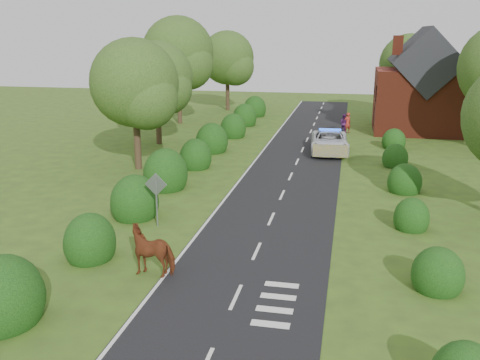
% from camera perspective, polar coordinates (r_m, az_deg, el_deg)
% --- Properties ---
extents(ground, '(120.00, 120.00, 0.00)m').
position_cam_1_polar(ground, '(21.99, 1.79, -7.64)').
color(ground, '#394B1D').
extents(road, '(6.00, 70.00, 0.02)m').
position_cam_1_polar(road, '(36.14, 5.95, 1.59)').
color(road, black).
rests_on(road, ground).
extents(road_markings, '(4.96, 70.00, 0.01)m').
position_cam_1_polar(road_markings, '(34.34, 2.93, 0.94)').
color(road_markings, white).
rests_on(road_markings, road).
extents(hedgerow_left, '(2.75, 50.41, 3.00)m').
position_cam_1_polar(hedgerow_left, '(34.08, -5.57, 2.02)').
color(hedgerow_left, black).
rests_on(hedgerow_left, ground).
extents(hedgerow_right, '(2.10, 45.78, 2.10)m').
position_cam_1_polar(hedgerow_right, '(32.32, 16.96, 0.31)').
color(hedgerow_right, black).
rests_on(hedgerow_right, ground).
extents(tree_left_a, '(5.74, 5.60, 8.38)m').
position_cam_1_polar(tree_left_a, '(34.58, -10.90, 9.74)').
color(tree_left_a, '#332316').
rests_on(tree_left_a, ground).
extents(tree_left_b, '(5.74, 5.60, 8.07)m').
position_cam_1_polar(tree_left_b, '(42.57, -8.62, 10.46)').
color(tree_left_b, '#332316').
rests_on(tree_left_b, ground).
extents(tree_left_c, '(6.97, 6.80, 10.22)m').
position_cam_1_polar(tree_left_c, '(52.36, -6.36, 13.07)').
color(tree_left_c, '#332316').
rests_on(tree_left_c, ground).
extents(tree_left_d, '(6.15, 6.00, 8.89)m').
position_cam_1_polar(tree_left_d, '(61.40, -1.14, 12.67)').
color(tree_left_d, '#332316').
rests_on(tree_left_d, ground).
extents(tree_right_c, '(6.15, 6.00, 8.58)m').
position_cam_1_polar(tree_right_c, '(58.16, 17.87, 11.50)').
color(tree_right_c, '#332316').
rests_on(tree_right_c, ground).
extents(road_sign, '(1.06, 0.08, 2.53)m').
position_cam_1_polar(road_sign, '(24.52, -8.93, -1.25)').
color(road_sign, gray).
rests_on(road_sign, ground).
extents(house, '(8.00, 7.40, 9.17)m').
position_cam_1_polar(house, '(50.52, 18.84, 9.15)').
color(house, maroon).
rests_on(house, ground).
extents(cow, '(2.17, 1.16, 1.53)m').
position_cam_1_polar(cow, '(20.16, -9.17, -7.69)').
color(cow, '#602917').
rests_on(cow, ground).
extents(police_van, '(3.08, 6.04, 1.77)m').
position_cam_1_polar(police_van, '(40.31, 9.53, 4.07)').
color(police_van, silver).
rests_on(police_van, ground).
extents(pedestrian_red, '(0.79, 0.71, 1.80)m').
position_cam_1_polar(pedestrian_red, '(48.57, 11.39, 6.01)').
color(pedestrian_red, '#A92D22').
rests_on(pedestrian_red, ground).
extents(pedestrian_purple, '(0.99, 0.90, 1.65)m').
position_cam_1_polar(pedestrian_purple, '(48.67, 11.01, 5.95)').
color(pedestrian_purple, '#491A52').
rests_on(pedestrian_purple, ground).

